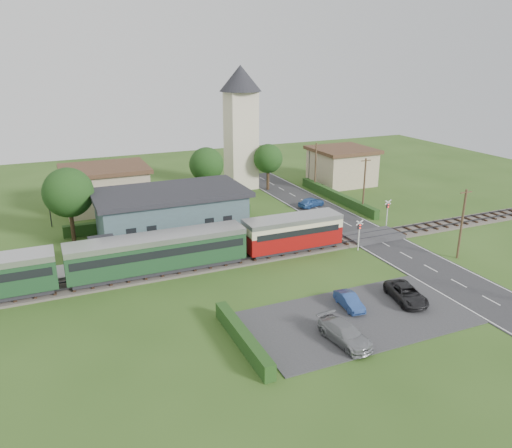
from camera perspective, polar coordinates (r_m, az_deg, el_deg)
name	(u,v)px	position (r m, az deg, el deg)	size (l,w,h in m)	color
ground	(301,259)	(49.24, 5.13, -3.97)	(120.00, 120.00, 0.00)	#2D4C19
railway_track	(291,251)	(50.82, 4.06, -3.05)	(76.00, 3.20, 0.49)	#4C443D
road	(384,244)	(54.45, 14.44, -2.20)	(6.00, 70.00, 0.05)	#28282B
car_park	(358,318)	(39.39, 11.63, -10.43)	(17.00, 9.00, 0.08)	#333335
crossing_deck	(373,236)	(55.86, 13.22, -1.34)	(6.20, 3.40, 0.45)	#333335
platform	(187,254)	(50.14, -7.86, -3.36)	(30.00, 3.00, 0.45)	gray
equipment_hut	(103,251)	(48.27, -17.11, -3.01)	(2.30, 2.30, 2.55)	beige
station_building	(171,214)	(54.60, -9.66, 1.17)	(16.00, 9.00, 5.30)	#456268
train	(122,257)	(45.29, -15.03, -3.69)	(43.20, 2.90, 3.40)	#232328
church_tower	(241,118)	(73.42, -1.75, 11.98)	(6.00, 6.00, 17.60)	beige
house_west	(106,187)	(67.06, -16.80, 4.04)	(10.80, 8.80, 5.50)	tan
house_east	(342,166)	(78.03, 9.77, 6.60)	(8.80, 8.80, 5.50)	tan
hedge_carpark	(243,338)	(35.07, -1.51, -12.91)	(0.80, 9.00, 1.20)	#193814
hedge_roadside	(337,196)	(68.96, 9.22, 3.12)	(0.80, 18.00, 1.20)	#193814
hedge_station	(163,220)	(59.41, -10.63, 0.50)	(22.00, 0.80, 1.30)	#193814
tree_a	(68,193)	(55.43, -20.67, 3.37)	(5.20, 5.20, 8.00)	#332316
tree_b	(206,165)	(67.29, -5.68, 6.76)	(4.60, 4.60, 7.34)	#332316
tree_c	(268,159)	(72.76, 1.39, 7.47)	(4.20, 4.20, 6.78)	#332316
utility_pole_b	(462,223)	(51.84, 22.47, 0.09)	(1.40, 0.22, 7.00)	#473321
utility_pole_c	(364,185)	(63.41, 12.26, 4.37)	(1.40, 0.22, 7.00)	#473321
utility_pole_d	(316,166)	(73.19, 6.82, 6.59)	(1.40, 0.22, 7.00)	#473321
crossing_signal_near	(359,231)	(51.37, 11.71, -0.75)	(0.84, 0.28, 3.28)	silver
crossing_signal_far	(388,209)	(59.16, 14.81, 1.63)	(0.84, 0.28, 3.28)	silver
streetlamp_west	(48,202)	(61.79, -22.63, 2.38)	(0.30, 0.30, 5.15)	#3F3F47
streetlamp_east	(309,162)	(78.43, 6.11, 7.01)	(0.30, 0.30, 5.15)	#3F3F47
car_on_road	(311,202)	(65.58, 6.34, 2.51)	(1.51, 3.75, 1.28)	#305DA4
car_park_blue	(349,301)	(40.35, 10.61, -8.64)	(1.18, 3.39, 1.12)	navy
car_park_silver	(345,333)	(35.79, 10.11, -12.22)	(1.89, 4.65, 1.35)	gray
car_park_dark	(406,294)	(42.42, 16.80, -7.62)	(2.10, 4.56, 1.27)	black
pedestrian_near	(248,234)	(51.57, -0.91, -1.13)	(0.70, 0.46, 1.92)	gray
pedestrian_far	(138,253)	(48.27, -13.33, -3.24)	(0.83, 0.64, 1.70)	gray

